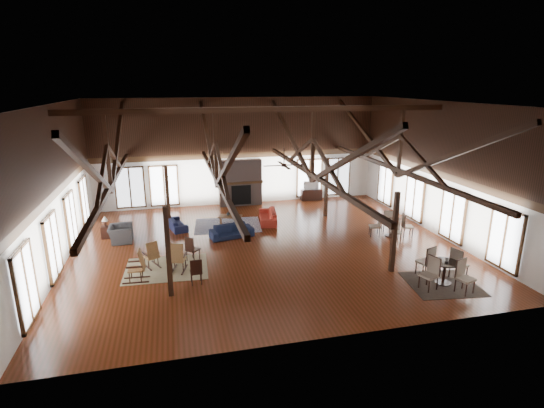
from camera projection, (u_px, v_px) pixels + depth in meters
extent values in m
plane|color=maroon|center=(266.00, 246.00, 18.19)|extent=(16.00, 16.00, 0.00)
cube|color=black|center=(265.00, 103.00, 16.53)|extent=(16.00, 14.00, 0.02)
cube|color=silver|center=(239.00, 152.00, 23.90)|extent=(16.00, 0.02, 6.00)
cube|color=silver|center=(326.00, 236.00, 10.81)|extent=(16.00, 0.02, 6.00)
cube|color=silver|center=(54.00, 189.00, 15.57)|extent=(0.02, 14.00, 6.00)
cube|color=silver|center=(438.00, 169.00, 19.15)|extent=(0.02, 14.00, 6.00)
cube|color=#311B0D|center=(265.00, 110.00, 16.60)|extent=(15.60, 0.18, 0.22)
cube|color=#311B0D|center=(111.00, 185.00, 16.00)|extent=(0.16, 13.70, 0.18)
cube|color=#311B0D|center=(107.00, 149.00, 15.63)|extent=(0.14, 0.14, 2.70)
cube|color=#311B0D|center=(118.00, 141.00, 18.93)|extent=(0.15, 7.07, 3.12)
cube|color=#311B0D|center=(92.00, 171.00, 12.39)|extent=(0.15, 7.07, 3.12)
cube|color=#311B0D|center=(217.00, 179.00, 16.90)|extent=(0.16, 13.70, 0.18)
cube|color=#311B0D|center=(216.00, 146.00, 16.52)|extent=(0.14, 0.14, 2.70)
cube|color=#311B0D|center=(208.00, 138.00, 19.83)|extent=(0.15, 7.07, 3.12)
cube|color=#311B0D|center=(228.00, 165.00, 13.29)|extent=(0.15, 7.07, 3.12)
cube|color=#311B0D|center=(312.00, 175.00, 17.79)|extent=(0.16, 13.70, 0.18)
cube|color=#311B0D|center=(313.00, 142.00, 17.42)|extent=(0.14, 0.14, 2.70)
cube|color=#311B0D|center=(290.00, 135.00, 20.72)|extent=(0.15, 7.07, 3.12)
cube|color=#311B0D|center=(347.00, 160.00, 14.18)|extent=(0.15, 7.07, 3.12)
cube|color=#311B0D|center=(398.00, 170.00, 18.68)|extent=(0.16, 13.70, 0.18)
cube|color=#311B0D|center=(401.00, 139.00, 18.31)|extent=(0.14, 0.14, 2.70)
cube|color=#311B0D|center=(365.00, 133.00, 21.62)|extent=(0.15, 7.07, 3.12)
cube|color=#311B0D|center=(451.00, 155.00, 15.07)|extent=(0.15, 7.07, 3.12)
cube|color=#311B0D|center=(168.00, 252.00, 13.60)|extent=(0.16, 0.16, 3.05)
cube|color=#311B0D|center=(394.00, 233.00, 15.39)|extent=(0.16, 0.16, 3.05)
cube|color=#311B0D|center=(168.00, 197.00, 20.14)|extent=(0.16, 0.16, 3.05)
cube|color=#311B0D|center=(326.00, 188.00, 21.93)|extent=(0.16, 0.16, 3.05)
cube|color=#68564F|center=(240.00, 183.00, 24.07)|extent=(2.40, 0.62, 2.60)
cube|color=black|center=(241.00, 195.00, 23.95)|extent=(1.10, 0.06, 1.10)
cube|color=#382210|center=(241.00, 183.00, 23.79)|extent=(2.50, 0.20, 0.12)
cylinder|color=black|center=(284.00, 156.00, 16.24)|extent=(0.04, 0.04, 0.70)
cylinder|color=black|center=(284.00, 165.00, 16.34)|extent=(0.20, 0.20, 0.10)
cube|color=black|center=(295.00, 165.00, 16.44)|extent=(0.70, 0.12, 0.02)
cube|color=black|center=(281.00, 163.00, 16.76)|extent=(0.12, 0.70, 0.02)
cube|color=black|center=(273.00, 166.00, 16.24)|extent=(0.70, 0.12, 0.02)
cube|color=black|center=(287.00, 167.00, 15.92)|extent=(0.12, 0.70, 0.02)
imported|color=#131B35|center=(232.00, 231.00, 19.22)|extent=(2.06, 1.14, 0.57)
imported|color=#141838|center=(177.00, 223.00, 20.37)|extent=(1.82, 1.06, 0.50)
imported|color=#B42F22|center=(268.00, 216.00, 21.32)|extent=(2.16, 1.13, 0.60)
cube|color=brown|center=(230.00, 216.00, 20.94)|extent=(1.26, 0.90, 0.06)
cube|color=brown|center=(221.00, 222.00, 20.72)|extent=(0.06, 0.06, 0.37)
cube|color=brown|center=(220.00, 220.00, 21.07)|extent=(0.06, 0.06, 0.37)
cube|color=brown|center=(240.00, 221.00, 20.93)|extent=(0.06, 0.06, 0.37)
cube|color=brown|center=(239.00, 219.00, 21.28)|extent=(0.06, 0.06, 0.37)
imported|color=#B2B2B2|center=(228.00, 213.00, 20.96)|extent=(0.22, 0.22, 0.20)
imported|color=#303033|center=(121.00, 234.00, 18.66)|extent=(1.12, 0.98, 0.72)
cube|color=black|center=(106.00, 232.00, 19.11)|extent=(0.41, 0.41, 0.55)
cylinder|color=black|center=(105.00, 223.00, 18.99)|extent=(0.08, 0.08, 0.33)
cone|color=beige|center=(105.00, 218.00, 18.93)|extent=(0.29, 0.29, 0.24)
cube|color=#99653A|center=(151.00, 257.00, 16.11)|extent=(0.60, 0.59, 0.05)
cube|color=#99653A|center=(153.00, 251.00, 15.87)|extent=(0.49, 0.36, 0.66)
cube|color=black|center=(147.00, 267.00, 16.10)|extent=(0.40, 0.74, 0.05)
cube|color=black|center=(156.00, 264.00, 16.33)|extent=(0.40, 0.74, 0.05)
cube|color=#99653A|center=(178.00, 260.00, 15.75)|extent=(0.61, 0.59, 0.05)
cube|color=#99653A|center=(176.00, 253.00, 15.44)|extent=(0.53, 0.32, 0.72)
cube|color=black|center=(174.00, 270.00, 15.87)|extent=(0.28, 0.87, 0.05)
cube|color=black|center=(185.00, 270.00, 15.86)|extent=(0.28, 0.87, 0.05)
cube|color=#99653A|center=(136.00, 269.00, 14.92)|extent=(0.52, 0.54, 0.05)
cube|color=#99653A|center=(142.00, 260.00, 14.86)|extent=(0.23, 0.52, 0.74)
cube|color=black|center=(136.00, 283.00, 14.83)|extent=(0.91, 0.11, 0.05)
cube|color=black|center=(137.00, 277.00, 15.23)|extent=(0.91, 0.11, 0.05)
cube|color=black|center=(193.00, 249.00, 16.63)|extent=(0.61, 0.61, 0.05)
cube|color=black|center=(189.00, 244.00, 16.39)|extent=(0.35, 0.32, 0.57)
cylinder|color=black|center=(193.00, 255.00, 16.69)|extent=(0.04, 0.04, 0.46)
cube|color=black|center=(196.00, 272.00, 14.73)|extent=(0.42, 0.42, 0.05)
cube|color=black|center=(196.00, 267.00, 14.49)|extent=(0.41, 0.06, 0.53)
cylinder|color=black|center=(196.00, 278.00, 14.79)|extent=(0.03, 0.03, 0.43)
cylinder|color=black|center=(445.00, 262.00, 14.64)|extent=(0.93, 0.93, 0.04)
cylinder|color=black|center=(444.00, 273.00, 14.74)|extent=(0.10, 0.10, 0.77)
cylinder|color=black|center=(443.00, 283.00, 14.85)|extent=(0.56, 0.56, 0.04)
cylinder|color=black|center=(391.00, 221.00, 19.22)|extent=(0.86, 0.86, 0.04)
cylinder|color=black|center=(391.00, 228.00, 19.32)|extent=(0.10, 0.10, 0.71)
cylinder|color=black|center=(390.00, 236.00, 19.42)|extent=(0.51, 0.51, 0.04)
imported|color=#B2B2B2|center=(447.00, 260.00, 14.66)|extent=(0.13, 0.13, 0.10)
imported|color=#B2B2B2|center=(392.00, 219.00, 19.25)|extent=(0.15, 0.15, 0.09)
cube|color=black|center=(311.00, 195.00, 25.37)|extent=(1.25, 0.47, 0.63)
imported|color=#B2B2B2|center=(311.00, 185.00, 25.20)|extent=(0.92, 0.19, 0.53)
cube|color=tan|center=(167.00, 268.00, 16.02)|extent=(3.15, 2.53, 0.01)
cube|color=#1C214E|center=(228.00, 225.00, 20.86)|extent=(3.42, 2.72, 0.01)
cube|color=black|center=(442.00, 284.00, 14.81)|extent=(2.60, 2.41, 0.01)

